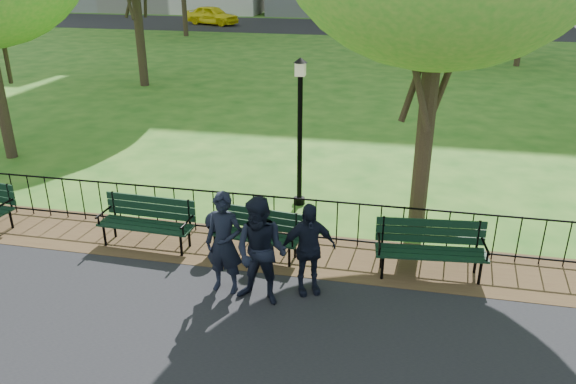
% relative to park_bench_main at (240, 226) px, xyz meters
% --- Properties ---
extents(ground, '(120.00, 120.00, 0.00)m').
position_rel_park_bench_main_xyz_m(ground, '(0.67, -1.31, -0.57)').
color(ground, '#215917').
extents(dirt_strip, '(60.00, 1.60, 0.01)m').
position_rel_park_bench_main_xyz_m(dirt_strip, '(0.67, 0.19, -0.55)').
color(dirt_strip, '#392817').
rests_on(dirt_strip, ground).
extents(far_street, '(70.00, 9.00, 0.01)m').
position_rel_park_bench_main_xyz_m(far_street, '(0.67, 33.69, -0.56)').
color(far_street, black).
rests_on(far_street, ground).
extents(iron_fence, '(24.06, 0.06, 1.00)m').
position_rel_park_bench_main_xyz_m(iron_fence, '(0.67, 0.69, -0.07)').
color(iron_fence, black).
rests_on(iron_fence, ground).
extents(park_bench_main, '(1.77, 0.69, 0.93)m').
position_rel_park_bench_main_xyz_m(park_bench_main, '(0.00, 0.00, 0.00)').
color(park_bench_main, black).
rests_on(park_bench_main, ground).
extents(park_bench_left_a, '(1.80, 0.63, 1.01)m').
position_rel_park_bench_main_xyz_m(park_bench_left_a, '(-1.78, -0.02, 0.01)').
color(park_bench_left_a, black).
rests_on(park_bench_left_a, ground).
extents(park_bench_right_a, '(1.88, 0.74, 1.04)m').
position_rel_park_bench_main_xyz_m(park_bench_right_a, '(3.34, -0.01, 0.03)').
color(park_bench_right_a, black).
rests_on(park_bench_right_a, ground).
extents(lamppost, '(0.29, 0.29, 3.18)m').
position_rel_park_bench_main_xyz_m(lamppost, '(0.63, 2.38, 1.16)').
color(lamppost, black).
rests_on(lamppost, ground).
extents(person_left, '(0.66, 0.47, 1.71)m').
position_rel_park_bench_main_xyz_m(person_left, '(0.11, -1.21, 0.30)').
color(person_left, black).
rests_on(person_left, asphalt_path).
extents(person_mid, '(0.92, 0.58, 1.76)m').
position_rel_park_bench_main_xyz_m(person_mid, '(0.76, -1.41, 0.33)').
color(person_mid, black).
rests_on(person_mid, asphalt_path).
extents(person_right, '(0.98, 0.72, 1.56)m').
position_rel_park_bench_main_xyz_m(person_right, '(1.41, -0.99, 0.22)').
color(person_right, black).
rests_on(person_right, asphalt_path).
extents(taxi, '(4.36, 2.82, 1.38)m').
position_rel_park_bench_main_xyz_m(taxi, '(-11.81, 33.01, 0.14)').
color(taxi, yellow).
rests_on(taxi, far_street).
extents(sedan_silver, '(4.42, 2.42, 1.38)m').
position_rel_park_bench_main_xyz_m(sedan_silver, '(-0.22, 33.56, 0.13)').
color(sedan_silver, '#95989C').
rests_on(sedan_silver, far_street).
extents(sedan_dark, '(5.52, 3.49, 1.49)m').
position_rel_park_bench_main_xyz_m(sedan_dark, '(5.29, 32.15, 0.19)').
color(sedan_dark, black).
rests_on(sedan_dark, far_street).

